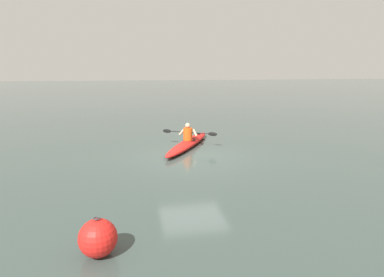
# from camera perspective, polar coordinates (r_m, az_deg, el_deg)

# --- Properties ---
(ground_plane) EXTENTS (160.00, 160.00, 0.00)m
(ground_plane) POSITION_cam_1_polar(r_m,az_deg,el_deg) (12.27, 0.10, -3.43)
(ground_plane) COLOR #384742
(kayak) EXTENTS (2.91, 4.48, 0.31)m
(kayak) POSITION_cam_1_polar(r_m,az_deg,el_deg) (13.91, -0.67, -0.86)
(kayak) COLOR red
(kayak) RESTS_ON ground
(kayaker) EXTENTS (2.19, 1.26, 0.75)m
(kayaker) POSITION_cam_1_polar(r_m,az_deg,el_deg) (13.78, -0.73, 0.97)
(kayaker) COLOR #E04C14
(kayaker) RESTS_ON kayak
(mooring_buoy_white_far) EXTENTS (0.70, 0.70, 0.74)m
(mooring_buoy_white_far) POSITION_cam_1_polar(r_m,az_deg,el_deg) (6.29, -16.28, -16.51)
(mooring_buoy_white_far) COLOR red
(mooring_buoy_white_far) RESTS_ON ground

